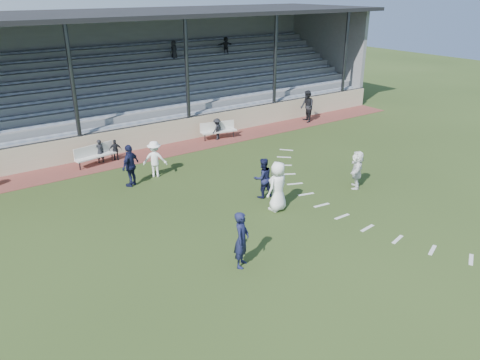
# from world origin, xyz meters

# --- Properties ---
(ground) EXTENTS (90.00, 90.00, 0.00)m
(ground) POSITION_xyz_m (0.00, 0.00, 0.00)
(ground) COLOR #293B18
(ground) RESTS_ON ground
(cinder_track) EXTENTS (34.00, 2.00, 0.02)m
(cinder_track) POSITION_xyz_m (0.00, 10.50, 0.01)
(cinder_track) COLOR brown
(cinder_track) RESTS_ON ground
(retaining_wall) EXTENTS (34.00, 0.18, 1.20)m
(retaining_wall) POSITION_xyz_m (0.00, 11.55, 0.60)
(retaining_wall) COLOR #BCAE90
(retaining_wall) RESTS_ON ground
(bench_left) EXTENTS (2.04, 0.81, 0.95)m
(bench_left) POSITION_xyz_m (-2.72, 10.57, 0.58)
(bench_left) COLOR beige
(bench_left) RESTS_ON cinder_track
(bench_right) EXTENTS (2.04, 0.85, 0.95)m
(bench_right) POSITION_xyz_m (4.25, 10.66, 0.58)
(bench_right) COLOR beige
(bench_right) RESTS_ON cinder_track
(football) EXTENTS (0.20, 0.20, 0.20)m
(football) POSITION_xyz_m (-1.24, 0.60, 0.10)
(football) COLOR #DC440C
(football) RESTS_ON ground
(player_white_lead) EXTENTS (1.05, 0.80, 1.92)m
(player_white_lead) POSITION_xyz_m (1.26, 1.85, 0.96)
(player_white_lead) COLOR white
(player_white_lead) RESTS_ON ground
(player_navy_lead) EXTENTS (0.78, 0.75, 1.79)m
(player_navy_lead) POSITION_xyz_m (-2.06, -0.52, 0.90)
(player_navy_lead) COLOR #15183A
(player_navy_lead) RESTS_ON ground
(player_navy_mid) EXTENTS (0.86, 0.71, 1.65)m
(player_navy_mid) POSITION_xyz_m (1.52, 3.09, 0.82)
(player_navy_mid) COLOR #15183A
(player_navy_mid) RESTS_ON ground
(player_white_wing) EXTENTS (1.22, 1.08, 1.64)m
(player_white_wing) POSITION_xyz_m (-1.02, 7.59, 0.82)
(player_white_wing) COLOR white
(player_white_wing) RESTS_ON ground
(player_navy_wing) EXTENTS (1.14, 0.95, 1.82)m
(player_navy_wing) POSITION_xyz_m (-2.31, 7.22, 0.91)
(player_navy_wing) COLOR #15183A
(player_navy_wing) RESTS_ON ground
(player_white_back) EXTENTS (1.45, 1.34, 1.62)m
(player_white_back) POSITION_xyz_m (5.33, 1.60, 0.81)
(player_white_back) COLOR white
(player_white_back) RESTS_ON ground
(official) EXTENTS (1.03, 1.15, 1.95)m
(official) POSITION_xyz_m (10.66, 10.44, 1.00)
(official) COLOR black
(official) RESTS_ON cinder_track
(sub_left_near) EXTENTS (0.46, 0.33, 1.15)m
(sub_left_near) POSITION_xyz_m (-2.44, 10.67, 0.60)
(sub_left_near) COLOR black
(sub_left_near) RESTS_ON cinder_track
(sub_left_far) EXTENTS (0.66, 0.47, 1.03)m
(sub_left_far) POSITION_xyz_m (-1.69, 10.59, 0.54)
(sub_left_far) COLOR black
(sub_left_far) RESTS_ON cinder_track
(sub_right) EXTENTS (0.88, 0.72, 1.19)m
(sub_right) POSITION_xyz_m (4.12, 10.57, 0.61)
(sub_right) COLOR black
(sub_right) RESTS_ON cinder_track
(grandstand) EXTENTS (34.60, 9.00, 6.61)m
(grandstand) POSITION_xyz_m (0.01, 16.26, 2.20)
(grandstand) COLOR slate
(grandstand) RESTS_ON ground
(penalty_arc) EXTENTS (3.89, 14.63, 0.01)m
(penalty_arc) POSITION_xyz_m (4.12, 0.00, 0.01)
(penalty_arc) COLOR silver
(penalty_arc) RESTS_ON ground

